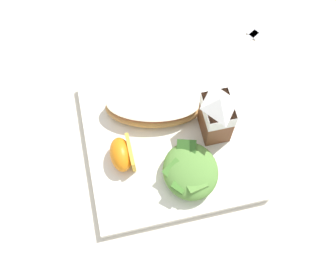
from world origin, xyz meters
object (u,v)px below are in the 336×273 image
(metal_fork, at_px, (237,48))
(green_salad_pile, at_px, (190,171))
(milk_carton, at_px, (217,114))
(white_plate, at_px, (168,141))
(orange_wedge_front, at_px, (122,154))
(cheesy_pizza_bread, at_px, (154,106))

(metal_fork, bearing_deg, green_salad_pile, -33.24)
(green_salad_pile, height_order, milk_carton, milk_carton)
(white_plate, distance_m, milk_carton, 0.11)
(orange_wedge_front, xyz_separation_m, metal_fork, (-0.18, 0.26, -0.03))
(milk_carton, bearing_deg, cheesy_pizza_bread, -121.75)
(cheesy_pizza_bread, distance_m, metal_fork, 0.22)
(white_plate, xyz_separation_m, cheesy_pizza_bread, (-0.06, -0.01, 0.03))
(white_plate, bearing_deg, orange_wedge_front, -77.14)
(white_plate, height_order, cheesy_pizza_bread, cheesy_pizza_bread)
(metal_fork, bearing_deg, orange_wedge_front, -54.67)
(milk_carton, bearing_deg, green_salad_pile, -39.75)
(cheesy_pizza_bread, relative_size, green_salad_pile, 1.78)
(white_plate, xyz_separation_m, metal_fork, (-0.16, 0.18, -0.01))
(green_salad_pile, height_order, orange_wedge_front, green_salad_pile)
(green_salad_pile, relative_size, milk_carton, 0.94)
(white_plate, bearing_deg, metal_fork, 133.04)
(cheesy_pizza_bread, relative_size, metal_fork, 1.08)
(cheesy_pizza_bread, height_order, metal_fork, cheesy_pizza_bread)
(orange_wedge_front, bearing_deg, milk_carton, 96.78)
(milk_carton, height_order, orange_wedge_front, milk_carton)
(green_salad_pile, xyz_separation_m, milk_carton, (-0.07, 0.06, 0.04))
(cheesy_pizza_bread, height_order, orange_wedge_front, orange_wedge_front)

